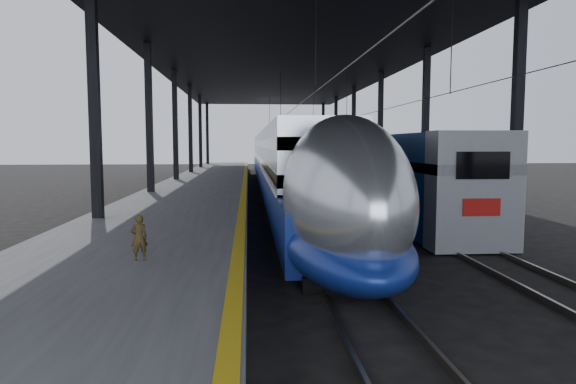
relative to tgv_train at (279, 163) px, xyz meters
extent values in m
plane|color=black|center=(-2.00, -27.08, -2.11)|extent=(160.00, 160.00, 0.00)
cube|color=#4C4C4F|center=(-5.50, -7.08, -1.61)|extent=(6.00, 80.00, 1.00)
cube|color=gold|center=(-2.70, -7.08, -1.11)|extent=(0.30, 80.00, 0.01)
cube|color=slate|center=(-0.72, -7.08, -2.03)|extent=(0.08, 80.00, 0.16)
cube|color=slate|center=(0.72, -7.08, -2.03)|extent=(0.08, 80.00, 0.16)
cube|color=slate|center=(4.28, -7.08, -2.03)|extent=(0.08, 80.00, 0.16)
cube|color=slate|center=(5.72, -7.08, -2.03)|extent=(0.08, 80.00, 0.16)
cube|color=black|center=(-7.80, -22.08, 2.39)|extent=(0.35, 0.35, 9.00)
cube|color=black|center=(7.60, -22.08, 2.39)|extent=(0.35, 0.35, 9.00)
cube|color=black|center=(-7.80, -12.08, 2.39)|extent=(0.35, 0.35, 9.00)
cube|color=black|center=(7.60, -12.08, 2.39)|extent=(0.35, 0.35, 9.00)
cube|color=black|center=(-7.80, -2.08, 2.39)|extent=(0.35, 0.35, 9.00)
cube|color=black|center=(7.60, -2.08, 2.39)|extent=(0.35, 0.35, 9.00)
cube|color=black|center=(-7.80, 7.92, 2.39)|extent=(0.35, 0.35, 9.00)
cube|color=black|center=(7.60, 7.92, 2.39)|extent=(0.35, 0.35, 9.00)
cube|color=black|center=(-7.80, 17.92, 2.39)|extent=(0.35, 0.35, 9.00)
cube|color=black|center=(7.60, 17.92, 2.39)|extent=(0.35, 0.35, 9.00)
cube|color=black|center=(-7.80, 27.92, 2.39)|extent=(0.35, 0.35, 9.00)
cube|color=black|center=(7.60, 27.92, 2.39)|extent=(0.35, 0.35, 9.00)
cube|color=black|center=(-0.10, -7.08, 7.14)|extent=(18.00, 75.00, 0.45)
cylinder|color=slate|center=(0.00, -7.08, 3.39)|extent=(0.03, 74.00, 0.03)
cylinder|color=slate|center=(5.00, -7.08, 3.39)|extent=(0.03, 74.00, 0.03)
cube|color=#BABCC1|center=(0.00, 4.02, 0.30)|extent=(3.05, 57.00, 4.20)
cube|color=navy|center=(0.00, 2.52, -1.01)|extent=(3.13, 62.00, 1.63)
cube|color=silver|center=(0.00, 4.02, -0.17)|extent=(3.15, 57.00, 0.11)
cube|color=black|center=(0.00, 4.02, 1.51)|extent=(3.09, 57.00, 0.44)
cube|color=black|center=(0.00, 4.02, 0.30)|extent=(3.09, 57.00, 0.44)
ellipsoid|color=#BABCC1|center=(0.00, -27.48, 0.15)|extent=(3.05, 8.40, 4.20)
ellipsoid|color=navy|center=(0.00, -27.48, -1.06)|extent=(3.13, 8.40, 1.79)
ellipsoid|color=black|center=(0.00, -30.08, 0.99)|extent=(1.58, 2.20, 0.95)
cube|color=black|center=(0.00, -27.48, -1.91)|extent=(2.31, 2.60, 0.40)
cube|color=black|center=(0.00, -5.48, -1.91)|extent=(2.31, 2.60, 0.40)
cube|color=navy|center=(5.00, -15.92, -0.05)|extent=(2.89, 18.00, 3.92)
cube|color=#96989F|center=(5.00, -24.32, -0.05)|extent=(2.94, 1.20, 3.97)
cube|color=black|center=(5.00, -24.94, 0.83)|extent=(1.75, 0.06, 0.88)
cube|color=#AA110D|center=(5.00, -24.94, -0.51)|extent=(1.24, 0.06, 0.57)
cube|color=#96989F|center=(5.00, 3.08, -0.05)|extent=(2.89, 18.00, 3.92)
cube|color=#96989F|center=(5.00, 22.08, -0.05)|extent=(2.89, 18.00, 3.92)
cube|color=black|center=(5.00, -21.92, -1.93)|extent=(2.27, 2.40, 0.36)
cube|color=black|center=(5.00, 0.08, -1.93)|extent=(2.27, 2.40, 0.36)
imported|color=#453417|center=(-4.91, -29.09, -0.60)|extent=(0.44, 0.36, 1.03)
camera|label=1|loc=(-2.44, -40.70, 1.50)|focal=32.00mm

